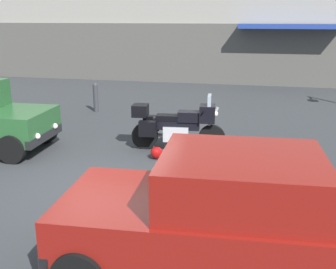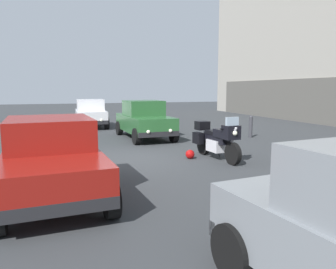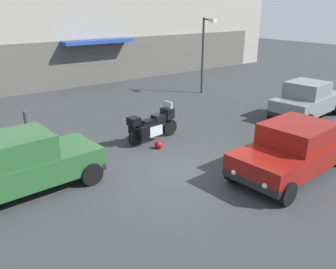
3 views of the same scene
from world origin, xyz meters
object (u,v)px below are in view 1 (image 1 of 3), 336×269
at_px(motorcycle, 176,125).
at_px(bollard_curbside, 96,97).
at_px(car_sedan_far, 243,216).
at_px(helmet, 157,153).

height_order(motorcycle, bollard_curbside, motorcycle).
height_order(car_sedan_far, bollard_curbside, car_sedan_far).
bearing_deg(helmet, car_sedan_far, -61.90).
bearing_deg(car_sedan_far, bollard_curbside, -60.59).
relative_size(motorcycle, bollard_curbside, 2.31).
height_order(motorcycle, car_sedan_far, car_sedan_far).
distance_m(motorcycle, bollard_curbside, 4.94).
bearing_deg(helmet, bollard_curbside, 127.34).
bearing_deg(motorcycle, bollard_curbside, 129.43).
bearing_deg(bollard_curbside, car_sedan_far, -56.90).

